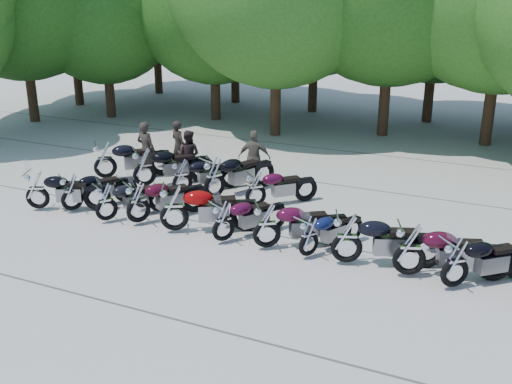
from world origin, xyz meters
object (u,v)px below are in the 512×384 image
at_px(motorcycle_13, 144,166).
at_px(motorcycle_7, 309,235).
at_px(motorcycle_5, 223,220).
at_px(rider_3, 178,146).
at_px(motorcycle_2, 106,201).
at_px(rider_0, 146,149).
at_px(motorcycle_4, 174,207).
at_px(motorcycle_10, 456,262).
at_px(motorcycle_12, 105,159).
at_px(motorcycle_9, 410,248).
at_px(rider_1, 188,155).
at_px(motorcycle_0, 37,189).
at_px(motorcycle_16, 256,187).
at_px(motorcycle_6, 267,224).
at_px(motorcycle_1, 71,191).
at_px(rider_2, 254,157).
at_px(motorcycle_3, 138,201).
at_px(motorcycle_15, 214,176).
at_px(motorcycle_8, 347,237).
at_px(motorcycle_14, 182,175).

bearing_deg(motorcycle_13, motorcycle_7, -157.50).
bearing_deg(motorcycle_5, rider_3, -16.42).
distance_m(motorcycle_2, rider_0, 4.02).
distance_m(motorcycle_4, motorcycle_10, 6.91).
xyz_separation_m(motorcycle_7, motorcycle_12, (-7.97, 2.73, 0.15)).
height_order(motorcycle_9, rider_1, rider_1).
bearing_deg(rider_0, motorcycle_4, 136.48).
xyz_separation_m(motorcycle_7, motorcycle_9, (2.32, -0.02, 0.13)).
relative_size(motorcycle_0, motorcycle_16, 1.06).
bearing_deg(motorcycle_2, motorcycle_13, -44.03).
bearing_deg(rider_3, motorcycle_4, 145.18).
distance_m(motorcycle_6, motorcycle_10, 4.36).
distance_m(motorcycle_1, rider_2, 5.66).
xyz_separation_m(motorcycle_3, motorcycle_4, (1.17, -0.09, 0.06)).
height_order(motorcycle_3, motorcycle_13, motorcycle_13).
xyz_separation_m(motorcycle_9, rider_3, (-8.69, 4.67, 0.16)).
relative_size(motorcycle_15, motorcycle_16, 1.17).
relative_size(motorcycle_0, motorcycle_7, 1.14).
height_order(motorcycle_2, motorcycle_8, motorcycle_8).
xyz_separation_m(motorcycle_4, motorcycle_14, (-1.36, 2.62, -0.11)).
xyz_separation_m(motorcycle_0, motorcycle_14, (2.98, 2.86, -0.03)).
bearing_deg(motorcycle_15, motorcycle_5, 148.97).
relative_size(motorcycle_12, motorcycle_13, 1.00).
relative_size(motorcycle_0, rider_3, 1.33).
bearing_deg(motorcycle_0, motorcycle_9, -113.94).
bearing_deg(motorcycle_5, motorcycle_14, -11.43).
relative_size(motorcycle_0, motorcycle_6, 0.97).
relative_size(motorcycle_14, rider_0, 1.18).
xyz_separation_m(motorcycle_0, motorcycle_4, (4.34, 0.24, 0.07)).
height_order(motorcycle_10, motorcycle_12, motorcycle_12).
distance_m(motorcycle_1, motorcycle_9, 9.33).
xyz_separation_m(motorcycle_3, motorcycle_13, (-1.57, 2.57, 0.05)).
bearing_deg(motorcycle_15, motorcycle_14, 27.42).
xyz_separation_m(rider_0, rider_1, (1.39, 0.35, -0.11)).
bearing_deg(motorcycle_3, motorcycle_15, -77.74).
bearing_deg(rider_0, rider_1, -161.93).
bearing_deg(motorcycle_8, motorcycle_0, 71.28).
bearing_deg(motorcycle_0, motorcycle_15, -80.30).
bearing_deg(motorcycle_2, motorcycle_3, -133.52).
bearing_deg(motorcycle_16, rider_2, -19.92).
height_order(motorcycle_12, rider_1, rider_1).
height_order(motorcycle_16, rider_0, rider_0).
bearing_deg(rider_0, motorcycle_9, 162.74).
height_order(motorcycle_2, motorcycle_9, motorcycle_9).
relative_size(motorcycle_9, motorcycle_16, 1.14).
bearing_deg(motorcycle_8, motorcycle_9, -111.66).
bearing_deg(motorcycle_15, motorcycle_2, 83.90).
distance_m(motorcycle_6, motorcycle_12, 7.43).
bearing_deg(motorcycle_9, motorcycle_7, 69.24).
xyz_separation_m(motorcycle_2, motorcycle_6, (4.60, 0.19, 0.06)).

